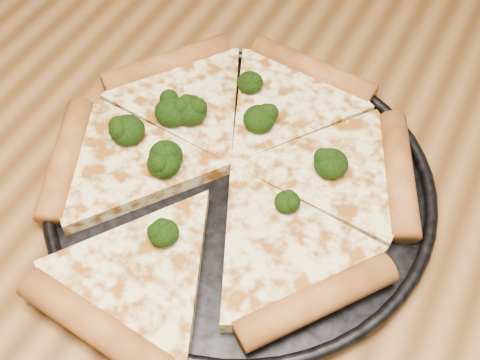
% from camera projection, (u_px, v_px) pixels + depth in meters
% --- Properties ---
extents(dining_table, '(1.20, 0.90, 0.75)m').
position_uv_depth(dining_table, '(352.00, 267.00, 0.65)').
color(dining_table, brown).
rests_on(dining_table, ground).
extents(pizza_pan, '(0.36, 0.36, 0.02)m').
position_uv_depth(pizza_pan, '(240.00, 185.00, 0.59)').
color(pizza_pan, black).
rests_on(pizza_pan, dining_table).
extents(pizza, '(0.36, 0.38, 0.03)m').
position_uv_depth(pizza, '(227.00, 170.00, 0.59)').
color(pizza, '#FFED9C').
rests_on(pizza, pizza_pan).
extents(broccoli_florets, '(0.22, 0.22, 0.03)m').
position_uv_depth(broccoli_florets, '(203.00, 138.00, 0.60)').
color(broccoli_florets, black).
rests_on(broccoli_florets, pizza).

